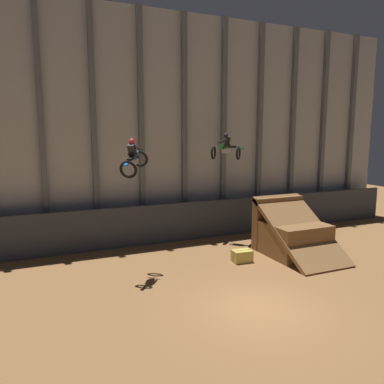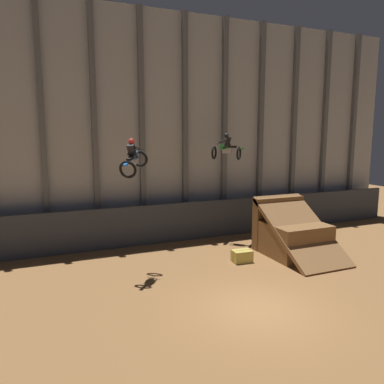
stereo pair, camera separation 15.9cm
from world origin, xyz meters
The scene contains 7 objects.
ground_plane centered at (0.00, 0.00, 0.00)m, with size 60.00×60.00×0.00m, color olive.
arena_back_wall centered at (0.00, 10.01, 6.31)m, with size 32.00×0.40×12.63m.
lower_barrier centered at (0.00, 8.87, 1.08)m, with size 31.36×0.20×2.17m.
dirt_ramp centered at (4.88, 4.62, 0.99)m, with size 2.85×4.33×2.87m.
rider_bike_left_air centered at (-3.04, 4.78, 4.95)m, with size 1.54×1.76×1.61m.
rider_bike_right_air centered at (2.90, 7.84, 5.16)m, with size 1.59×1.58×1.44m.
hay_bale_trackside centered at (1.95, 4.38, 0.28)m, with size 0.94×0.66×0.57m.
Camera 1 is at (-6.88, -10.22, 5.95)m, focal length 35.00 mm.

